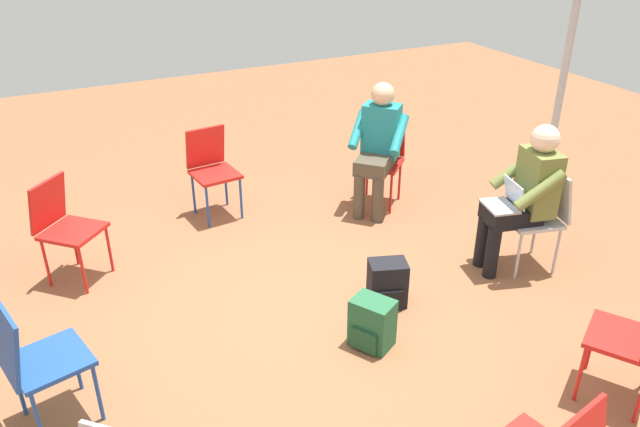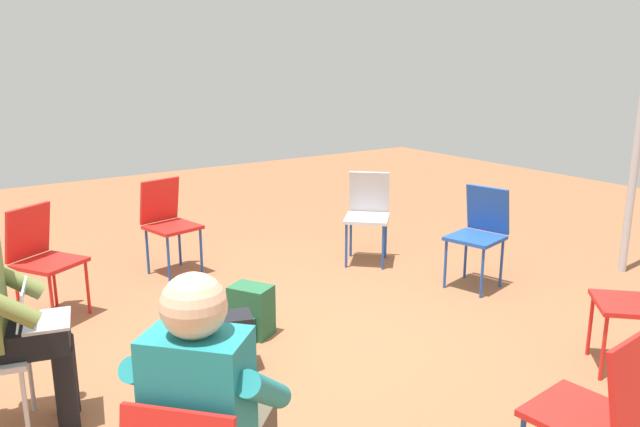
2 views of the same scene
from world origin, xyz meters
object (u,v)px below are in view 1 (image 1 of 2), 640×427
at_px(chair_west, 212,166).
at_px(chair_northeast, 639,334).
at_px(chair_north, 540,212).
at_px(chair_south, 35,357).
at_px(chair_southwest, 64,223).
at_px(person_with_laptop, 525,192).
at_px(backpack_by_empty_chair, 387,286).
at_px(chair_northwest, 382,155).
at_px(person_in_teal, 378,142).
at_px(backpack_near_laptop_user, 372,325).

relative_size(chair_west, chair_northeast, 1.00).
xyz_separation_m(chair_north, chair_south, (0.07, -3.80, 0.00)).
relative_size(chair_southwest, person_with_laptop, 0.69).
relative_size(person_with_laptop, backpack_by_empty_chair, 3.44).
bearing_deg(chair_north, backpack_by_empty_chair, 100.89).
relative_size(chair_northwest, person_in_teal, 0.69).
distance_m(chair_northwest, chair_south, 3.70).
height_order(chair_northeast, person_in_teal, person_in_teal).
relative_size(chair_north, backpack_by_empty_chair, 2.36).
bearing_deg(chair_north, chair_south, 104.95).
xyz_separation_m(chair_west, person_with_laptop, (2.06, 1.92, 0.20)).
bearing_deg(chair_northeast, chair_south, 125.41).
bearing_deg(chair_south, chair_north, 77.54).
xyz_separation_m(backpack_near_laptop_user, backpack_by_empty_chair, (-0.37, 0.35, 0.00)).
height_order(person_with_laptop, backpack_near_laptop_user, person_with_laptop).
distance_m(chair_northwest, backpack_by_empty_chair, 1.81).
bearing_deg(backpack_by_empty_chair, chair_northeast, 26.99).
distance_m(chair_northwest, chair_west, 1.65).
xyz_separation_m(chair_south, person_with_laptop, (-0.11, 3.64, 0.20)).
bearing_deg(chair_southwest, backpack_near_laptop_user, 88.41).
distance_m(chair_northeast, backpack_near_laptop_user, 1.63).
height_order(chair_north, chair_west, same).
relative_size(chair_northwest, chair_north, 1.00).
bearing_deg(backpack_near_laptop_user, person_in_teal, 148.19).
distance_m(chair_southwest, backpack_near_laptop_user, 2.53).
distance_m(chair_northeast, backpack_by_empty_chair, 1.73).
relative_size(chair_north, chair_northeast, 1.00).
bearing_deg(chair_south, chair_northeast, 53.23).
bearing_deg(chair_north, chair_west, 58.65).
relative_size(chair_southwest, backpack_by_empty_chair, 2.36).
bearing_deg(backpack_by_empty_chair, chair_west, -161.11).
bearing_deg(chair_northwest, chair_southwest, 49.01).
bearing_deg(chair_northeast, chair_southwest, 102.54).
height_order(chair_west, chair_northeast, same).
bearing_deg(person_with_laptop, chair_south, 105.64).
distance_m(chair_north, person_with_laptop, 0.26).
xyz_separation_m(chair_west, backpack_by_empty_chair, (2.03, 0.69, -0.34)).
bearing_deg(backpack_by_empty_chair, backpack_near_laptop_user, -43.70).
xyz_separation_m(chair_south, backpack_near_laptop_user, (0.22, 2.06, -0.34)).
height_order(chair_northwest, chair_south, same).
relative_size(backpack_near_laptop_user, backpack_by_empty_chair, 1.00).
xyz_separation_m(chair_southwest, person_in_teal, (0.02, 2.84, 0.20)).
relative_size(chair_south, backpack_by_empty_chair, 2.36).
bearing_deg(backpack_near_laptop_user, backpack_by_empty_chair, 136.30).
xyz_separation_m(chair_northeast, backpack_by_empty_chair, (-1.51, -0.77, -0.34)).
relative_size(chair_northeast, backpack_near_laptop_user, 2.36).
height_order(chair_southwest, person_with_laptop, person_with_laptop).
height_order(chair_south, person_with_laptop, person_with_laptop).
bearing_deg(backpack_near_laptop_user, chair_west, -171.81).
height_order(chair_south, backpack_by_empty_chair, chair_south).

